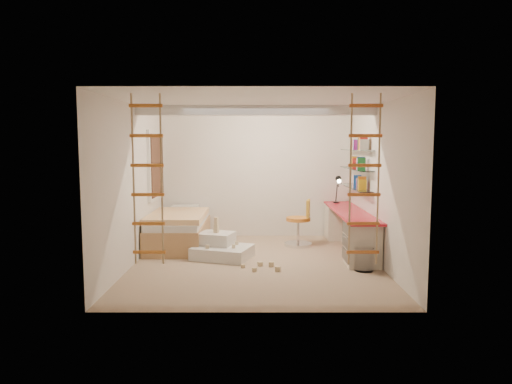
{
  "coord_description": "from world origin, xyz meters",
  "views": [
    {
      "loc": [
        0.0,
        -7.4,
        1.96
      ],
      "look_at": [
        0.0,
        0.3,
        1.15
      ],
      "focal_mm": 32.0,
      "sensor_mm": 36.0,
      "label": 1
    }
  ],
  "objects_px": {
    "desk": "(349,229)",
    "play_platform": "(221,248)",
    "swivel_chair": "(299,229)",
    "bed": "(179,229)"
  },
  "relations": [
    {
      "from": "swivel_chair",
      "to": "play_platform",
      "type": "distance_m",
      "value": 1.73
    },
    {
      "from": "play_platform",
      "to": "swivel_chair",
      "type": "bearing_deg",
      "value": 32.4
    },
    {
      "from": "desk",
      "to": "bed",
      "type": "relative_size",
      "value": 1.4
    },
    {
      "from": "swivel_chair",
      "to": "play_platform",
      "type": "relative_size",
      "value": 0.8
    },
    {
      "from": "bed",
      "to": "play_platform",
      "type": "distance_m",
      "value": 1.25
    },
    {
      "from": "desk",
      "to": "play_platform",
      "type": "xyz_separation_m",
      "value": [
        -2.33,
        -0.52,
        -0.24
      ]
    },
    {
      "from": "bed",
      "to": "swivel_chair",
      "type": "bearing_deg",
      "value": 1.04
    },
    {
      "from": "bed",
      "to": "desk",
      "type": "bearing_deg",
      "value": -6.49
    },
    {
      "from": "bed",
      "to": "swivel_chair",
      "type": "distance_m",
      "value": 2.32
    },
    {
      "from": "bed",
      "to": "play_platform",
      "type": "bearing_deg",
      "value": -45.34
    }
  ]
}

